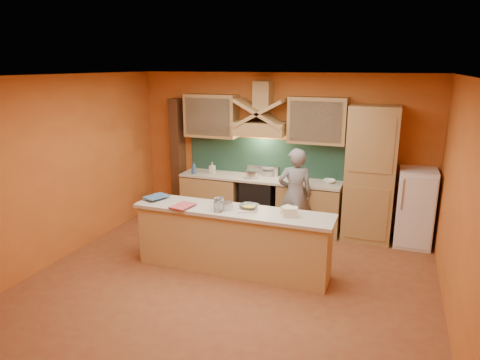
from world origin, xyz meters
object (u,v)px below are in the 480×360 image
(person, at_px, (295,195))
(fridge, at_px, (415,208))
(mixing_bowl, at_px, (249,207))
(stove, at_px, (259,202))
(kitchen_scale, at_px, (227,206))

(person, bearing_deg, fridge, 172.11)
(fridge, xyz_separation_m, mixing_bowl, (-2.28, -1.81, 0.33))
(stove, distance_m, person, 0.97)
(stove, relative_size, mixing_bowl, 3.38)
(kitchen_scale, height_order, mixing_bowl, kitchen_scale)
(person, relative_size, mixing_bowl, 6.03)
(fridge, bearing_deg, mixing_bowl, -141.52)
(fridge, height_order, kitchen_scale, fridge)
(stove, distance_m, kitchen_scale, 2.03)
(stove, bearing_deg, mixing_bowl, -77.00)
(person, bearing_deg, stove, -51.77)
(stove, xyz_separation_m, fridge, (2.70, 0.00, 0.20))
(fridge, distance_m, person, 1.98)
(stove, distance_m, fridge, 2.71)
(stove, relative_size, kitchen_scale, 7.44)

